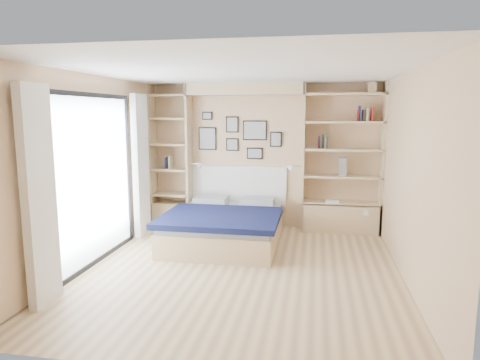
# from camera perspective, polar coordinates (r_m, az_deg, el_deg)

# --- Properties ---
(ground) EXTENTS (4.50, 4.50, 0.00)m
(ground) POSITION_cam_1_polar(r_m,az_deg,el_deg) (5.62, 0.15, -11.92)
(ground) COLOR tan
(ground) RESTS_ON ground
(room_shell) EXTENTS (4.50, 4.50, 4.50)m
(room_shell) POSITION_cam_1_polar(r_m,az_deg,el_deg) (6.88, -0.81, 1.22)
(room_shell) COLOR tan
(room_shell) RESTS_ON ground
(bed) EXTENTS (1.72, 2.14, 1.07)m
(bed) POSITION_cam_1_polar(r_m,az_deg,el_deg) (6.71, -1.92, -5.98)
(bed) COLOR #CEB886
(bed) RESTS_ON ground
(photo_gallery) EXTENTS (1.48, 0.02, 0.82)m
(photo_gallery) POSITION_cam_1_polar(r_m,az_deg,el_deg) (7.53, -0.30, 5.92)
(photo_gallery) COLOR black
(photo_gallery) RESTS_ON ground
(reading_lamps) EXTENTS (1.92, 0.12, 0.15)m
(reading_lamps) POSITION_cam_1_polar(r_m,az_deg,el_deg) (7.33, 0.56, 1.88)
(reading_lamps) COLOR silver
(reading_lamps) RESTS_ON ground
(shelf_decor) EXTENTS (3.59, 0.23, 2.03)m
(shelf_decor) POSITION_cam_1_polar(r_m,az_deg,el_deg) (7.25, 11.58, 6.23)
(shelf_decor) COLOR #A51E1E
(shelf_decor) RESTS_ON ground
(deck_chair) EXTENTS (0.81, 1.02, 0.90)m
(deck_chair) POSITION_cam_1_polar(r_m,az_deg,el_deg) (7.98, -25.17, -3.26)
(deck_chair) COLOR tan
(deck_chair) RESTS_ON ground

